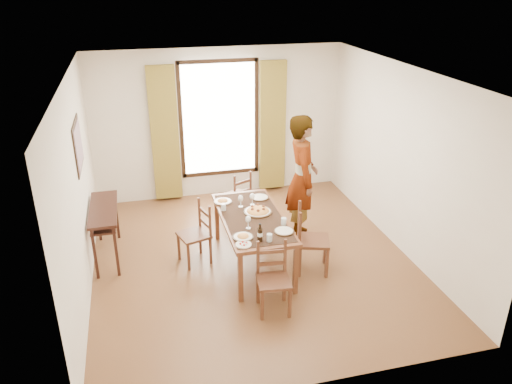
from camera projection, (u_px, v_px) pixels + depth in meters
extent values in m
plane|color=#522B19|center=(252.00, 259.00, 7.31)|extent=(5.00, 5.00, 0.00)
cube|color=silver|center=(219.00, 124.00, 8.98)|extent=(4.50, 0.10, 2.70)
cube|color=silver|center=(317.00, 273.00, 4.55)|extent=(4.50, 0.10, 2.70)
cube|color=silver|center=(78.00, 190.00, 6.26)|extent=(0.10, 5.00, 2.70)
cube|color=silver|center=(402.00, 160.00, 7.27)|extent=(0.10, 5.00, 2.70)
cube|color=white|center=(251.00, 72.00, 6.21)|extent=(4.50, 5.00, 0.04)
cube|color=white|center=(219.00, 119.00, 8.91)|extent=(1.30, 0.04, 2.00)
cube|color=olive|center=(165.00, 135.00, 8.72)|extent=(0.48, 0.10, 2.40)
cube|color=olive|center=(272.00, 127.00, 9.16)|extent=(0.48, 0.10, 2.40)
cube|color=black|center=(78.00, 145.00, 6.63)|extent=(0.02, 0.86, 0.66)
cube|color=#DB4E29|center=(79.00, 145.00, 6.63)|extent=(0.01, 0.76, 0.56)
cube|color=black|center=(103.00, 209.00, 7.07)|extent=(0.38, 1.20, 0.04)
cube|color=black|center=(104.00, 217.00, 7.12)|extent=(0.34, 1.10, 0.03)
cube|color=black|center=(95.00, 254.00, 6.72)|extent=(0.04, 0.04, 0.76)
cube|color=black|center=(98.00, 218.00, 7.69)|extent=(0.04, 0.04, 0.76)
cube|color=black|center=(116.00, 251.00, 6.78)|extent=(0.04, 0.04, 0.76)
cube|color=black|center=(117.00, 216.00, 7.75)|extent=(0.04, 0.04, 0.76)
cube|color=brown|center=(253.00, 218.00, 6.92)|extent=(0.85, 1.80, 0.05)
cube|color=black|center=(253.00, 217.00, 6.91)|extent=(0.78, 1.66, 0.01)
cube|color=brown|center=(240.00, 278.00, 6.25)|extent=(0.06, 0.06, 0.70)
cube|color=brown|center=(217.00, 219.00, 7.74)|extent=(0.06, 0.06, 0.70)
cube|color=brown|center=(296.00, 270.00, 6.41)|extent=(0.06, 0.06, 0.70)
cube|color=brown|center=(262.00, 214.00, 7.90)|extent=(0.06, 0.06, 0.70)
cube|color=brown|center=(194.00, 235.00, 7.09)|extent=(0.50, 0.50, 0.04)
cube|color=brown|center=(179.00, 246.00, 7.23)|extent=(0.04, 0.04, 0.43)
cube|color=brown|center=(200.00, 240.00, 7.40)|extent=(0.04, 0.04, 0.43)
cube|color=brown|center=(189.00, 257.00, 6.97)|extent=(0.04, 0.04, 0.43)
cube|color=brown|center=(211.00, 250.00, 7.13)|extent=(0.04, 0.04, 0.43)
cube|color=brown|center=(199.00, 213.00, 7.22)|extent=(0.03, 0.03, 0.48)
cube|color=brown|center=(210.00, 222.00, 6.95)|extent=(0.03, 0.03, 0.48)
cube|color=brown|center=(205.00, 223.00, 7.12)|extent=(0.13, 0.34, 0.05)
cube|color=brown|center=(204.00, 212.00, 7.05)|extent=(0.13, 0.34, 0.05)
cube|color=brown|center=(237.00, 196.00, 8.40)|extent=(0.51, 0.51, 0.04)
cube|color=brown|center=(239.00, 201.00, 8.69)|extent=(0.04, 0.04, 0.41)
cube|color=brown|center=(250.00, 207.00, 8.46)|extent=(0.04, 0.04, 0.41)
cube|color=brown|center=(223.00, 206.00, 8.50)|extent=(0.04, 0.04, 0.41)
cube|color=brown|center=(235.00, 212.00, 8.27)|extent=(0.04, 0.04, 0.41)
cube|color=brown|center=(251.00, 184.00, 8.27)|extent=(0.03, 0.03, 0.45)
cube|color=brown|center=(235.00, 189.00, 8.09)|extent=(0.03, 0.03, 0.45)
cube|color=brown|center=(243.00, 191.00, 8.22)|extent=(0.31, 0.16, 0.05)
cube|color=brown|center=(243.00, 182.00, 8.15)|extent=(0.31, 0.16, 0.05)
cube|color=brown|center=(274.00, 281.00, 6.06)|extent=(0.43, 0.43, 0.04)
cube|color=brown|center=(262.00, 305.00, 5.97)|extent=(0.04, 0.04, 0.42)
cube|color=brown|center=(258.00, 289.00, 6.27)|extent=(0.04, 0.04, 0.42)
cube|color=brown|center=(290.00, 303.00, 6.01)|extent=(0.04, 0.04, 0.42)
cube|color=brown|center=(284.00, 287.00, 6.32)|extent=(0.04, 0.04, 0.42)
cube|color=brown|center=(258.00, 258.00, 6.10)|extent=(0.03, 0.03, 0.47)
cube|color=brown|center=(285.00, 256.00, 6.14)|extent=(0.03, 0.03, 0.47)
cube|color=brown|center=(271.00, 264.00, 6.16)|extent=(0.34, 0.06, 0.05)
cube|color=brown|center=(272.00, 252.00, 6.09)|extent=(0.34, 0.06, 0.05)
cube|color=brown|center=(313.00, 241.00, 6.88)|extent=(0.55, 0.55, 0.04)
cube|color=brown|center=(327.00, 263.00, 6.79)|extent=(0.04, 0.04, 0.47)
cube|color=brown|center=(299.00, 262.00, 6.81)|extent=(0.04, 0.04, 0.47)
cube|color=brown|center=(325.00, 249.00, 7.13)|extent=(0.04, 0.04, 0.47)
cube|color=brown|center=(299.00, 248.00, 7.15)|extent=(0.04, 0.04, 0.47)
cube|color=brown|center=(300.00, 230.00, 6.61)|extent=(0.04, 0.04, 0.52)
cube|color=brown|center=(299.00, 218.00, 6.95)|extent=(0.04, 0.04, 0.52)
cube|color=brown|center=(299.00, 230.00, 6.82)|extent=(0.14, 0.36, 0.05)
cube|color=brown|center=(300.00, 218.00, 6.75)|extent=(0.14, 0.36, 0.05)
imported|color=#96979E|center=(302.00, 179.00, 7.56)|extent=(0.89, 0.72, 1.98)
cylinder|color=silver|center=(284.00, 221.00, 6.67)|extent=(0.07, 0.07, 0.10)
cylinder|color=silver|center=(224.00, 207.00, 7.07)|extent=(0.07, 0.07, 0.10)
cylinder|color=silver|center=(269.00, 238.00, 6.26)|extent=(0.07, 0.07, 0.10)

